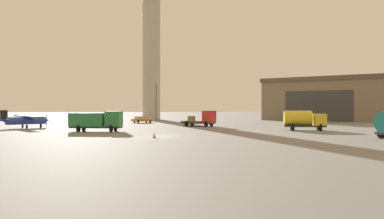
{
  "coord_description": "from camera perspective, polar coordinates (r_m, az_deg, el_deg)",
  "views": [
    {
      "loc": [
        1.9,
        -45.67,
        3.47
      ],
      "look_at": [
        4.18,
        24.3,
        2.93
      ],
      "focal_mm": 36.55,
      "sensor_mm": 36.0,
      "label": 1
    }
  ],
  "objects": [
    {
      "name": "car_orange",
      "position": [
        83.72,
        -7.3,
        -1.43
      ],
      "size": [
        4.69,
        3.96,
        1.37
      ],
      "rotation": [
        0.0,
        0.0,
        0.58
      ],
      "color": "orange",
      "rests_on": "ground_plane"
    },
    {
      "name": "truck_fuel_tanker_yellow",
      "position": [
        59.03,
        15.98,
        -1.41
      ],
      "size": [
        6.13,
        3.6,
        2.85
      ],
      "rotation": [
        0.0,
        0.0,
        6.13
      ],
      "color": "#38383D",
      "rests_on": "ground_plane"
    },
    {
      "name": "airplane_blue",
      "position": [
        68.07,
        -23.15,
        -1.37
      ],
      "size": [
        7.69,
        8.61,
        2.91
      ],
      "rotation": [
        0.0,
        0.0,
        0.67
      ],
      "color": "#2847A8",
      "rests_on": "ground_plane"
    },
    {
      "name": "ground_plane",
      "position": [
        45.84,
        -4.25,
        -3.91
      ],
      "size": [
        400.0,
        400.0,
        0.0
      ],
      "primitive_type": "plane",
      "color": "slate"
    },
    {
      "name": "truck_box_green",
      "position": [
        55.54,
        -13.8,
        -1.53
      ],
      "size": [
        7.24,
        3.64,
        2.81
      ],
      "rotation": [
        0.0,
        0.0,
        6.17
      ],
      "color": "#38383D",
      "rests_on": "ground_plane"
    },
    {
      "name": "truck_flatbed_red",
      "position": [
        67.62,
        1.7,
        -1.39
      ],
      "size": [
        6.26,
        4.98,
        2.75
      ],
      "rotation": [
        0.0,
        0.0,
        5.77
      ],
      "color": "#38383D",
      "rests_on": "ground_plane"
    },
    {
      "name": "light_post_north",
      "position": [
        92.36,
        -5.25,
        1.78
      ],
      "size": [
        0.44,
        0.44,
        9.58
      ],
      "color": "#38383D",
      "rests_on": "ground_plane"
    },
    {
      "name": "traffic_cone_near_left",
      "position": [
        43.67,
        -5.54,
        -3.71
      ],
      "size": [
        0.36,
        0.36,
        0.63
      ],
      "color": "black",
      "rests_on": "ground_plane"
    },
    {
      "name": "control_tower",
      "position": [
        106.46,
        -5.94,
        11.39
      ],
      "size": [
        9.21,
        9.21,
        42.95
      ],
      "color": "#B2AD9E",
      "rests_on": "ground_plane"
    },
    {
      "name": "hangar",
      "position": [
        106.91,
        19.69,
        1.4
      ],
      "size": [
        37.3,
        36.07,
        10.6
      ],
      "rotation": [
        0.0,
        0.0,
        -2.22
      ],
      "color": "#7A6B56",
      "rests_on": "ground_plane"
    },
    {
      "name": "traffic_cone_near_right",
      "position": [
        55.81,
        5.1,
        -2.83
      ],
      "size": [
        0.36,
        0.36,
        0.59
      ],
      "color": "black",
      "rests_on": "ground_plane"
    }
  ]
}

